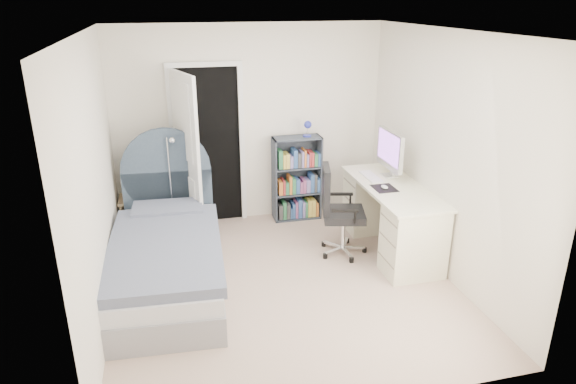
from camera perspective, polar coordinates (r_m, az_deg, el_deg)
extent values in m
cube|color=tan|center=(5.42, -0.49, -10.28)|extent=(3.40, 3.60, 0.05)
cube|color=white|center=(4.64, -0.59, 17.73)|extent=(3.40, 3.60, 0.05)
cube|color=white|center=(6.61, -4.23, 7.44)|extent=(3.40, 0.05, 2.50)
cube|color=white|center=(3.27, 6.93, -7.17)|extent=(3.40, 0.05, 2.50)
cube|color=white|center=(4.81, -20.96, 0.90)|extent=(0.05, 3.60, 2.50)
cube|color=white|center=(5.52, 17.19, 3.85)|extent=(0.05, 3.60, 2.50)
cube|color=black|center=(6.58, -8.87, 4.93)|extent=(0.80, 0.01, 2.00)
cube|color=white|center=(6.53, -12.61, 4.56)|extent=(0.06, 0.06, 2.00)
cube|color=white|center=(6.60, -5.12, 5.15)|extent=(0.06, 0.06, 2.00)
cube|color=white|center=(6.35, -9.38, 13.83)|extent=(0.92, 0.06, 0.06)
cube|color=white|center=(6.17, -11.16, 3.70)|extent=(0.26, 0.78, 2.00)
cube|color=gray|center=(5.42, -13.16, -8.88)|extent=(1.16, 2.24, 0.28)
cube|color=silver|center=(5.31, -13.35, -6.83)|extent=(1.14, 2.19, 0.17)
cube|color=slate|center=(5.16, -13.52, -6.10)|extent=(1.19, 1.92, 0.11)
cube|color=slate|center=(5.96, -13.21, -2.05)|extent=(0.80, 0.48, 0.13)
cube|color=#3C4B5C|center=(6.31, -13.04, -1.48)|extent=(1.04, 0.13, 0.87)
cylinder|color=#3C4B5C|center=(6.16, -13.37, 2.28)|extent=(1.04, 0.13, 1.04)
cylinder|color=tan|center=(6.47, -17.90, -3.25)|extent=(0.04, 0.04, 0.49)
cylinder|color=tan|center=(6.78, -17.76, -2.13)|extent=(0.04, 0.04, 0.49)
cylinder|color=tan|center=(6.45, -14.97, -3.01)|extent=(0.04, 0.04, 0.49)
cylinder|color=tan|center=(6.76, -14.96, -1.90)|extent=(0.04, 0.04, 0.49)
cube|color=tan|center=(6.53, -16.60, -0.71)|extent=(0.39, 0.39, 0.03)
cube|color=tan|center=(6.64, -16.33, -3.14)|extent=(0.35, 0.35, 0.02)
cube|color=#B24C33|center=(6.52, -17.06, -0.50)|extent=(0.16, 0.22, 0.03)
cube|color=#3F598C|center=(6.51, -17.08, -0.25)|extent=(0.15, 0.21, 0.03)
cube|color=#D8CC7F|center=(6.50, -17.11, 0.00)|extent=(0.14, 0.20, 0.03)
cylinder|color=silver|center=(6.42, -12.40, -5.21)|extent=(0.19, 0.19, 0.02)
cylinder|color=silver|center=(6.17, -12.85, 0.16)|extent=(0.01, 0.01, 1.28)
sphere|color=silver|center=(5.95, -12.78, 5.62)|extent=(0.07, 0.07, 0.07)
cube|color=#38414D|center=(6.65, -1.54, 1.33)|extent=(0.02, 0.27, 1.11)
cube|color=#38414D|center=(6.79, 3.43, 1.73)|extent=(0.02, 0.27, 1.11)
cube|color=#38414D|center=(6.55, 1.00, 6.04)|extent=(0.62, 0.27, 0.02)
cube|color=#38414D|center=(6.91, 0.95, -2.74)|extent=(0.62, 0.27, 0.02)
cube|color=#38414D|center=(6.83, 0.70, 1.88)|extent=(0.62, 0.01, 1.11)
cube|color=#38414D|center=(6.78, 0.96, -0.06)|extent=(0.58, 0.25, 0.02)
cube|color=#38414D|center=(6.66, 0.98, 2.79)|extent=(0.58, 0.25, 0.02)
cylinder|color=#2630A6|center=(6.58, 2.13, 6.27)|extent=(0.11, 0.11, 0.02)
cylinder|color=silver|center=(6.56, 2.14, 6.87)|extent=(0.01, 0.01, 0.14)
sphere|color=#2630A6|center=(6.52, 2.22, 7.49)|extent=(0.10, 0.10, 0.10)
cube|color=#3F3F3F|center=(6.80, -0.93, -2.11)|extent=(0.05, 0.19, 0.19)
cube|color=#337F4C|center=(6.80, -0.50, -1.92)|extent=(0.04, 0.19, 0.23)
cube|color=#3F3F3F|center=(6.82, -0.09, -2.00)|extent=(0.05, 0.19, 0.20)
cube|color=#335999|center=(6.84, 0.23, -2.19)|extent=(0.02, 0.19, 0.14)
cube|color=#335999|center=(6.84, 0.52, -1.94)|extent=(0.04, 0.19, 0.20)
cube|color=#994C7F|center=(6.84, 0.83, -1.82)|extent=(0.03, 0.19, 0.22)
cube|color=#335999|center=(6.85, 1.21, -1.70)|extent=(0.05, 0.19, 0.25)
cube|color=#7F72B2|center=(6.86, 1.60, -1.77)|extent=(0.03, 0.19, 0.22)
cube|color=#337F4C|center=(6.88, 1.91, -1.78)|extent=(0.03, 0.19, 0.21)
cube|color=#D8BF4C|center=(6.88, 2.26, -1.65)|extent=(0.05, 0.19, 0.23)
cube|color=#D8BF4C|center=(6.90, 2.71, -1.60)|extent=(0.05, 0.19, 0.23)
cube|color=orange|center=(6.92, 3.08, -1.76)|extent=(0.03, 0.19, 0.18)
cube|color=orange|center=(6.67, -0.94, 0.57)|extent=(0.05, 0.19, 0.18)
cube|color=#B23333|center=(6.68, -0.57, 0.65)|extent=(0.03, 0.19, 0.19)
cube|color=#337F4C|center=(6.69, -0.22, 0.56)|extent=(0.04, 0.19, 0.16)
cube|color=orange|center=(6.69, 0.15, 0.89)|extent=(0.03, 0.19, 0.24)
cube|color=#337F4C|center=(6.71, 0.52, 0.82)|extent=(0.04, 0.19, 0.21)
cube|color=#335999|center=(6.72, 0.95, 0.79)|extent=(0.05, 0.19, 0.19)
cube|color=#994C7F|center=(6.74, 1.33, 0.66)|extent=(0.03, 0.19, 0.15)
cube|color=#994C7F|center=(6.75, 1.68, 0.79)|extent=(0.04, 0.19, 0.18)
cube|color=#7F72B2|center=(6.76, 2.10, 0.80)|extent=(0.05, 0.19, 0.17)
cube|color=#335999|center=(6.76, 2.55, 1.12)|extent=(0.05, 0.19, 0.24)
cube|color=#3F3F3F|center=(6.78, 2.92, 1.13)|extent=(0.03, 0.19, 0.24)
cube|color=#335999|center=(6.80, 3.30, 0.94)|extent=(0.05, 0.19, 0.18)
cube|color=#337F4C|center=(6.55, -0.96, 3.73)|extent=(0.05, 0.19, 0.24)
cube|color=#D8BF4C|center=(6.57, -0.56, 3.53)|extent=(0.03, 0.19, 0.18)
cube|color=#D8BF4C|center=(6.58, -0.17, 3.59)|extent=(0.05, 0.19, 0.19)
cube|color=#7F72B2|center=(6.59, 0.25, 3.49)|extent=(0.04, 0.19, 0.16)
cube|color=#335999|center=(6.59, 0.68, 3.83)|extent=(0.05, 0.19, 0.23)
cube|color=#3F3F3F|center=(6.61, 1.14, 3.67)|extent=(0.05, 0.19, 0.19)
cube|color=#7F72B2|center=(6.62, 1.49, 3.78)|extent=(0.03, 0.19, 0.21)
cube|color=orange|center=(6.63, 1.76, 3.87)|extent=(0.02, 0.19, 0.22)
cube|color=#7F72B2|center=(6.64, 2.03, 3.64)|extent=(0.03, 0.19, 0.16)
cube|color=#B23333|center=(6.65, 2.30, 3.78)|extent=(0.02, 0.19, 0.19)
cube|color=#B23333|center=(6.66, 2.58, 3.78)|extent=(0.03, 0.19, 0.19)
cube|color=#337F4C|center=(6.67, 2.95, 3.72)|extent=(0.04, 0.19, 0.17)
cube|color=#335999|center=(6.69, 3.30, 3.75)|extent=(0.03, 0.19, 0.17)
cube|color=#EFEBC8|center=(5.88, 11.59, 0.54)|extent=(0.65, 1.63, 0.03)
cube|color=#EFEBC8|center=(5.56, 13.79, -5.32)|extent=(0.60, 0.44, 0.77)
cube|color=#EFEBC8|center=(6.51, 9.22, -1.02)|extent=(0.60, 0.44, 0.77)
cube|color=silver|center=(6.19, 11.26, 1.83)|extent=(0.17, 0.17, 0.01)
cube|color=silver|center=(6.17, 11.61, 2.95)|extent=(0.03, 0.07, 0.24)
cube|color=silver|center=(6.09, 11.28, 4.67)|extent=(0.05, 0.61, 0.44)
cube|color=#B05EE5|center=(6.07, 11.06, 4.85)|extent=(0.00, 0.54, 0.35)
cube|color=white|center=(6.10, 9.21, 1.68)|extent=(0.14, 0.44, 0.02)
cube|color=black|center=(5.77, 10.65, 0.41)|extent=(0.24, 0.28, 0.00)
ellipsoid|color=white|center=(5.77, 10.67, 0.56)|extent=(0.07, 0.11, 0.03)
cube|color=silver|center=(6.03, 7.29, -6.15)|extent=(0.27, 0.10, 0.02)
cylinder|color=black|center=(6.06, 8.50, -6.38)|extent=(0.06, 0.06, 0.06)
cube|color=silver|center=(6.13, 6.34, -5.64)|extent=(0.17, 0.25, 0.02)
cylinder|color=black|center=(6.25, 6.58, -5.37)|extent=(0.06, 0.06, 0.06)
cube|color=silver|center=(6.07, 5.02, -5.85)|extent=(0.20, 0.23, 0.02)
cylinder|color=black|center=(6.14, 3.99, -5.78)|extent=(0.06, 0.06, 0.06)
cube|color=silver|center=(5.94, 5.13, -6.51)|extent=(0.26, 0.13, 0.02)
cylinder|color=black|center=(5.88, 4.16, -7.10)|extent=(0.06, 0.06, 0.06)
cube|color=silver|center=(5.91, 6.57, -6.70)|extent=(0.06, 0.27, 0.02)
cylinder|color=black|center=(5.82, 7.07, -7.50)|extent=(0.06, 0.06, 0.06)
cylinder|color=silver|center=(5.93, 6.14, -4.44)|extent=(0.06, 0.06, 0.40)
cube|color=black|center=(5.84, 6.23, -2.50)|extent=(0.56, 0.56, 0.09)
cube|color=black|center=(5.70, 4.25, 0.31)|extent=(0.17, 0.42, 0.52)
cube|color=black|center=(5.55, 6.34, -2.07)|extent=(0.29, 0.11, 0.03)
cube|color=black|center=(6.00, 5.88, -0.23)|extent=(0.29, 0.11, 0.03)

